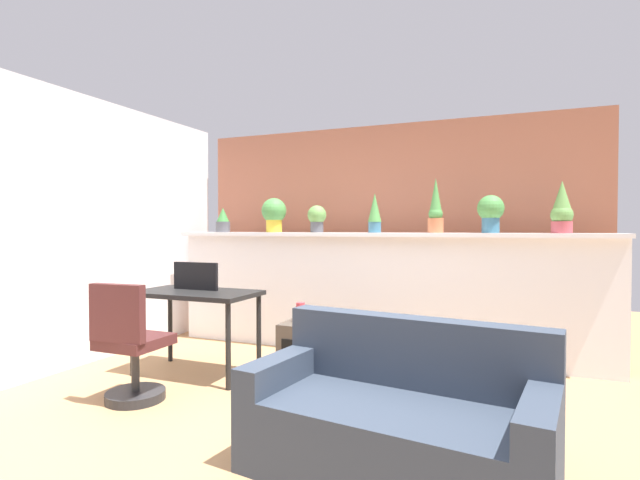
% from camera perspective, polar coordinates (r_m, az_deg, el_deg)
% --- Properties ---
extents(ground_plane, '(12.00, 12.00, 0.00)m').
position_cam_1_polar(ground_plane, '(3.35, -3.76, -21.64)').
color(ground_plane, tan).
extents(divider_wall, '(4.56, 0.16, 1.23)m').
position_cam_1_polar(divider_wall, '(5.01, 6.35, -6.62)').
color(divider_wall, white).
rests_on(divider_wall, ground).
extents(plant_shelf, '(4.56, 0.34, 0.04)m').
position_cam_1_polar(plant_shelf, '(4.92, 6.25, 0.65)').
color(plant_shelf, white).
rests_on(plant_shelf, divider_wall).
extents(brick_wall_behind, '(4.56, 0.10, 2.50)m').
position_cam_1_polar(brick_wall_behind, '(5.54, 8.07, 0.73)').
color(brick_wall_behind, '#AD664C').
rests_on(brick_wall_behind, ground).
extents(side_wall_left, '(0.12, 4.40, 2.60)m').
position_cam_1_polar(side_wall_left, '(5.02, -28.55, 1.08)').
color(side_wall_left, white).
rests_on(side_wall_left, ground).
extents(potted_plant_0, '(0.17, 0.17, 0.29)m').
position_cam_1_polar(potted_plant_0, '(5.72, -11.57, 2.29)').
color(potted_plant_0, '#4C4C51').
rests_on(potted_plant_0, plant_shelf).
extents(potted_plant_1, '(0.28, 0.28, 0.39)m').
position_cam_1_polar(potted_plant_1, '(5.39, -5.54, 3.22)').
color(potted_plant_1, gold).
rests_on(potted_plant_1, plant_shelf).
extents(potted_plant_2, '(0.21, 0.21, 0.29)m').
position_cam_1_polar(potted_plant_2, '(5.13, -0.37, 2.73)').
color(potted_plant_2, '#4C4C51').
rests_on(potted_plant_2, plant_shelf).
extents(potted_plant_3, '(0.14, 0.14, 0.40)m').
position_cam_1_polar(potted_plant_3, '(4.88, 6.58, 3.29)').
color(potted_plant_3, '#386B84').
rests_on(potted_plant_3, plant_shelf).
extents(potted_plant_4, '(0.15, 0.15, 0.54)m').
position_cam_1_polar(potted_plant_4, '(4.82, 13.71, 3.59)').
color(potted_plant_4, '#C66B42').
rests_on(potted_plant_4, plant_shelf).
extents(potted_plant_5, '(0.25, 0.25, 0.36)m').
position_cam_1_polar(potted_plant_5, '(4.78, 19.79, 3.23)').
color(potted_plant_5, '#386B84').
rests_on(potted_plant_5, plant_shelf).
extents(potted_plant_6, '(0.19, 0.19, 0.47)m').
position_cam_1_polar(potted_plant_6, '(4.75, 27.03, 3.28)').
color(potted_plant_6, '#B7474C').
rests_on(potted_plant_6, plant_shelf).
extents(desk, '(1.10, 0.60, 0.75)m').
position_cam_1_polar(desk, '(4.44, -14.64, -7.03)').
color(desk, black).
rests_on(desk, ground).
extents(tv_monitor, '(0.46, 0.04, 0.25)m').
position_cam_1_polar(tv_monitor, '(4.52, -14.70, -4.20)').
color(tv_monitor, black).
rests_on(tv_monitor, desk).
extents(office_chair, '(0.46, 0.46, 0.91)m').
position_cam_1_polar(office_chair, '(3.93, -21.83, -12.30)').
color(office_chair, '#262628').
rests_on(office_chair, ground).
extents(side_cube_shelf, '(0.40, 0.41, 0.50)m').
position_cam_1_polar(side_cube_shelf, '(4.21, -1.62, -13.22)').
color(side_cube_shelf, '#4C4238').
rests_on(side_cube_shelf, ground).
extents(vase_on_shelf, '(0.08, 0.08, 0.17)m').
position_cam_1_polar(vase_on_shelf, '(4.17, -2.35, -8.66)').
color(vase_on_shelf, '#CC3D47').
rests_on(vase_on_shelf, side_cube_shelf).
extents(couch, '(1.65, 0.96, 0.80)m').
position_cam_1_polar(couch, '(2.74, 9.27, -20.71)').
color(couch, '#333D4C').
rests_on(couch, ground).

